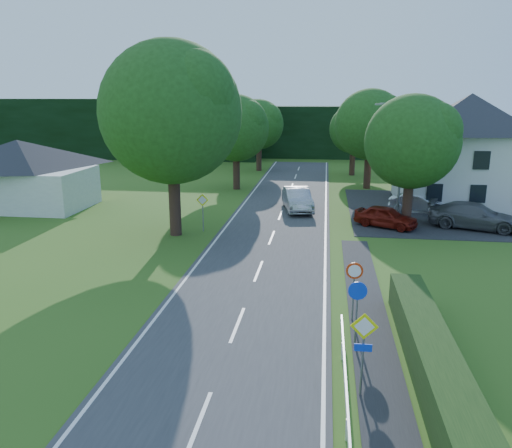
# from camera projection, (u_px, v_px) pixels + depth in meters

# --- Properties ---
(road) EXTENTS (7.00, 80.00, 0.04)m
(road) POSITION_uv_depth(u_px,v_px,m) (264.00, 259.00, 26.48)
(road) COLOR #373739
(road) RESTS_ON ground
(parking_pad) EXTENTS (14.00, 16.00, 0.04)m
(parking_pad) POSITION_uv_depth(u_px,v_px,m) (444.00, 211.00, 37.35)
(parking_pad) COLOR #232426
(parking_pad) RESTS_ON ground
(line_edge_left) EXTENTS (0.12, 80.00, 0.01)m
(line_edge_left) POSITION_uv_depth(u_px,v_px,m) (204.00, 255.00, 26.90)
(line_edge_left) COLOR white
(line_edge_left) RESTS_ON road
(line_edge_right) EXTENTS (0.12, 80.00, 0.01)m
(line_edge_right) POSITION_uv_depth(u_px,v_px,m) (325.00, 261.00, 26.04)
(line_edge_right) COLOR white
(line_edge_right) RESTS_ON road
(line_centre) EXTENTS (0.12, 80.00, 0.01)m
(line_centre) POSITION_uv_depth(u_px,v_px,m) (264.00, 258.00, 26.47)
(line_centre) COLOR white
(line_centre) RESTS_ON road
(tree_main) EXTENTS (9.40, 9.40, 11.64)m
(tree_main) POSITION_uv_depth(u_px,v_px,m) (172.00, 141.00, 29.66)
(tree_main) COLOR #204615
(tree_main) RESTS_ON ground
(tree_left_far) EXTENTS (7.00, 7.00, 8.58)m
(tree_left_far) POSITION_uv_depth(u_px,v_px,m) (236.00, 143.00, 45.26)
(tree_left_far) COLOR #204615
(tree_left_far) RESTS_ON ground
(tree_right_far) EXTENTS (7.40, 7.40, 9.09)m
(tree_right_far) POSITION_uv_depth(u_px,v_px,m) (369.00, 139.00, 45.52)
(tree_right_far) COLOR #204615
(tree_right_far) RESTS_ON ground
(tree_left_back) EXTENTS (6.60, 6.60, 8.07)m
(tree_left_back) POSITION_uv_depth(u_px,v_px,m) (259.00, 135.00, 56.77)
(tree_left_back) COLOR #204615
(tree_left_back) RESTS_ON ground
(tree_right_back) EXTENTS (6.20, 6.20, 7.56)m
(tree_right_back) POSITION_uv_depth(u_px,v_px,m) (353.00, 140.00, 53.52)
(tree_right_back) COLOR #204615
(tree_right_back) RESTS_ON ground
(tree_right_mid) EXTENTS (7.00, 7.00, 8.58)m
(tree_right_mid) POSITION_uv_depth(u_px,v_px,m) (411.00, 162.00, 31.95)
(tree_right_mid) COLOR #204615
(tree_right_mid) RESTS_ON ground
(treeline_left) EXTENTS (44.00, 6.00, 8.00)m
(treeline_left) POSITION_uv_depth(u_px,v_px,m) (102.00, 128.00, 69.50)
(treeline_left) COLOR black
(treeline_left) RESTS_ON ground
(treeline_right) EXTENTS (30.00, 5.00, 7.00)m
(treeline_right) POSITION_uv_depth(u_px,v_px,m) (362.00, 133.00, 68.67)
(treeline_right) COLOR black
(treeline_right) RESTS_ON ground
(bungalow_left) EXTENTS (11.00, 6.50, 5.20)m
(bungalow_left) POSITION_uv_depth(u_px,v_px,m) (20.00, 173.00, 38.06)
(bungalow_left) COLOR silver
(bungalow_left) RESTS_ON ground
(house_white) EXTENTS (10.60, 8.40, 8.60)m
(house_white) POSITION_uv_depth(u_px,v_px,m) (467.00, 149.00, 38.87)
(house_white) COLOR silver
(house_white) RESTS_ON ground
(streetlight) EXTENTS (2.03, 0.18, 8.00)m
(streetlight) POSITION_uv_depth(u_px,v_px,m) (399.00, 156.00, 33.89)
(streetlight) COLOR gray
(streetlight) RESTS_ON ground
(sign_priority_right) EXTENTS (0.78, 0.09, 2.59)m
(sign_priority_right) POSITION_uv_depth(u_px,v_px,m) (364.00, 339.00, 13.93)
(sign_priority_right) COLOR gray
(sign_priority_right) RESTS_ON ground
(sign_roundabout) EXTENTS (0.64, 0.08, 2.37)m
(sign_roundabout) POSITION_uv_depth(u_px,v_px,m) (357.00, 301.00, 16.84)
(sign_roundabout) COLOR gray
(sign_roundabout) RESTS_ON ground
(sign_speed_limit) EXTENTS (0.64, 0.11, 2.37)m
(sign_speed_limit) POSITION_uv_depth(u_px,v_px,m) (354.00, 278.00, 18.73)
(sign_speed_limit) COLOR gray
(sign_speed_limit) RESTS_ON ground
(sign_priority_left) EXTENTS (0.78, 0.09, 2.44)m
(sign_priority_left) POSITION_uv_depth(u_px,v_px,m) (203.00, 205.00, 31.43)
(sign_priority_left) COLOR gray
(sign_priority_left) RESTS_ON ground
(moving_car) EXTENTS (2.79, 5.39, 1.69)m
(moving_car) POSITION_uv_depth(u_px,v_px,m) (297.00, 199.00, 37.36)
(moving_car) COLOR #A09FA4
(moving_car) RESTS_ON road
(motorcycle) EXTENTS (0.65, 1.68, 0.87)m
(motorcycle) POSITION_uv_depth(u_px,v_px,m) (293.00, 201.00, 38.58)
(motorcycle) COLOR black
(motorcycle) RESTS_ON road
(parked_car_red) EXTENTS (4.36, 3.36, 1.39)m
(parked_car_red) POSITION_uv_depth(u_px,v_px,m) (386.00, 217.00, 32.63)
(parked_car_red) COLOR maroon
(parked_car_red) RESTS_ON parking_pad
(parked_car_silver_a) EXTENTS (4.22, 2.27, 1.32)m
(parked_car_silver_a) POSITION_uv_depth(u_px,v_px,m) (417.00, 203.00, 37.08)
(parked_car_silver_a) COLOR silver
(parked_car_silver_a) RESTS_ON parking_pad
(parked_car_grey) EXTENTS (6.13, 4.00, 1.65)m
(parked_car_grey) POSITION_uv_depth(u_px,v_px,m) (475.00, 216.00, 32.27)
(parked_car_grey) COLOR #54555A
(parked_car_grey) RESTS_ON parking_pad
(parasol) EXTENTS (1.91, 1.95, 1.74)m
(parasol) POSITION_uv_depth(u_px,v_px,m) (434.00, 197.00, 38.16)
(parasol) COLOR #A90D2A
(parasol) RESTS_ON parking_pad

